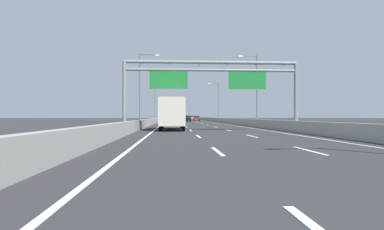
{
  "coord_description": "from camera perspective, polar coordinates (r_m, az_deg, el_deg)",
  "views": [
    {
      "loc": [
        -3.52,
        0.33,
        1.36
      ],
      "look_at": [
        0.72,
        69.44,
        1.58
      ],
      "focal_mm": 29.9,
      "sensor_mm": 36.0,
      "label": 1
    }
  ],
  "objects": [
    {
      "name": "barrier_right",
      "position": [
        110.16,
        1.91,
        -0.65
      ],
      "size": [
        0.45,
        220.0,
        0.95
      ],
      "color": "#9E9E99",
      "rests_on": "ground_plane"
    },
    {
      "name": "streetlamp_left_far",
      "position": [
        77.55,
        -6.43,
        2.8
      ],
      "size": [
        2.58,
        0.28,
        9.5
      ],
      "color": "slate",
      "rests_on": "ground_plane"
    },
    {
      "name": "lane_dash_left_16",
      "position": [
        147.18,
        -2.84,
        -0.71
      ],
      "size": [
        0.16,
        3.0,
        0.01
      ],
      "primitive_type": "cube",
      "color": "white",
      "rests_on": "ground_plane"
    },
    {
      "name": "lane_dash_right_11",
      "position": [
        102.31,
        -0.53,
        -0.94
      ],
      "size": [
        0.16,
        3.0,
        0.01
      ],
      "primitive_type": "cube",
      "color": "white",
      "rests_on": "ground_plane"
    },
    {
      "name": "edge_line_right",
      "position": [
        88.12,
        2.2,
        -1.07
      ],
      "size": [
        0.16,
        176.0,
        0.01
      ],
      "primitive_type": "cube",
      "color": "white",
      "rests_on": "ground_plane"
    },
    {
      "name": "lane_dash_right_10",
      "position": [
        93.33,
        -0.24,
        -1.02
      ],
      "size": [
        0.16,
        3.0,
        0.01
      ],
      "primitive_type": "cube",
      "color": "white",
      "rests_on": "ground_plane"
    },
    {
      "name": "blue_car",
      "position": [
        89.54,
        -1.37,
        -0.59
      ],
      "size": [
        1.82,
        4.67,
        1.41
      ],
      "color": "#2347AD",
      "rests_on": "ground_plane"
    },
    {
      "name": "lane_dash_left_10",
      "position": [
        93.19,
        -2.46,
        -1.02
      ],
      "size": [
        0.16,
        3.0,
        0.01
      ],
      "primitive_type": "cube",
      "color": "white",
      "rests_on": "ground_plane"
    },
    {
      "name": "lane_dash_left_7",
      "position": [
        66.2,
        -2.02,
        -1.36
      ],
      "size": [
        0.16,
        3.0,
        0.01
      ],
      "primitive_type": "cube",
      "color": "white",
      "rests_on": "ground_plane"
    },
    {
      "name": "streetlamp_right_far",
      "position": [
        78.22,
        4.57,
        2.77
      ],
      "size": [
        2.58,
        0.28,
        9.5
      ],
      "color": "slate",
      "rests_on": "ground_plane"
    },
    {
      "name": "lane_dash_left_4",
      "position": [
        39.23,
        -1.0,
        -2.16
      ],
      "size": [
        0.16,
        3.0,
        0.01
      ],
      "primitive_type": "cube",
      "color": "white",
      "rests_on": "ground_plane"
    },
    {
      "name": "ground_plane",
      "position": [
        99.74,
        -1.49,
        -0.97
      ],
      "size": [
        260.0,
        260.0,
        0.0
      ],
      "primitive_type": "plane",
      "color": "#2D2D30"
    },
    {
      "name": "lane_dash_right_3",
      "position": [
        30.66,
        6.49,
        -2.71
      ],
      "size": [
        0.16,
        3.0,
        0.01
      ],
      "primitive_type": "cube",
      "color": "white",
      "rests_on": "ground_plane"
    },
    {
      "name": "lane_dash_left_13",
      "position": [
        120.19,
        -2.69,
        -0.83
      ],
      "size": [
        0.16,
        3.0,
        0.01
      ],
      "primitive_type": "cube",
      "color": "white",
      "rests_on": "ground_plane"
    },
    {
      "name": "lane_dash_left_2",
      "position": [
        21.28,
        1.14,
        -3.82
      ],
      "size": [
        0.16,
        3.0,
        0.01
      ],
      "primitive_type": "cube",
      "color": "white",
      "rests_on": "ground_plane"
    },
    {
      "name": "lane_dash_right_17",
      "position": [
        156.26,
        -1.56,
        -0.68
      ],
      "size": [
        0.16,
        3.0,
        0.01
      ],
      "primitive_type": "cube",
      "color": "white",
      "rests_on": "ground_plane"
    },
    {
      "name": "lane_dash_left_3",
      "position": [
        30.25,
        -0.25,
        -2.75
      ],
      "size": [
        0.16,
        3.0,
        0.01
      ],
      "primitive_type": "cube",
      "color": "white",
      "rests_on": "ground_plane"
    },
    {
      "name": "lane_dash_right_15",
      "position": [
        138.28,
        -1.31,
        -0.75
      ],
      "size": [
        0.16,
        3.0,
        0.01
      ],
      "primitive_type": "cube",
      "color": "white",
      "rests_on": "ground_plane"
    },
    {
      "name": "streetlamp_left_mid",
      "position": [
        42.06,
        -8.92,
        5.33
      ],
      "size": [
        2.58,
        0.28,
        9.5
      ],
      "color": "slate",
      "rests_on": "ground_plane"
    },
    {
      "name": "streetlamp_right_mid",
      "position": [
        43.3,
        11.25,
        5.17
      ],
      "size": [
        2.58,
        0.28,
        9.5
      ],
      "color": "slate",
      "rests_on": "ground_plane"
    },
    {
      "name": "black_car",
      "position": [
        79.08,
        -0.89,
        -0.63
      ],
      "size": [
        1.83,
        4.41,
        1.49
      ],
      "color": "black",
      "rests_on": "ground_plane"
    },
    {
      "name": "lane_dash_right_2",
      "position": [
        21.87,
        10.6,
        -3.72
      ],
      "size": [
        0.16,
        3.0,
        0.01
      ],
      "primitive_type": "cube",
      "color": "white",
      "rests_on": "ground_plane"
    },
    {
      "name": "lane_dash_right_1",
      "position": [
        13.35,
        20.12,
        -5.98
      ],
      "size": [
        0.16,
        3.0,
        0.01
      ],
      "primitive_type": "cube",
      "color": "white",
      "rests_on": "ground_plane"
    },
    {
      "name": "lane_dash_right_7",
      "position": [
        66.39,
        1.08,
        -1.35
      ],
      "size": [
        0.16,
        3.0,
        0.01
      ],
      "primitive_type": "cube",
      "color": "white",
      "rests_on": "ground_plane"
    },
    {
      "name": "lane_dash_left_17",
      "position": [
        156.18,
        -2.88,
        -0.68
      ],
      "size": [
        0.16,
        3.0,
        0.01
      ],
      "primitive_type": "cube",
      "color": "white",
      "rests_on": "ground_plane"
    },
    {
      "name": "lane_dash_right_5",
      "position": [
        48.48,
        2.79,
        -1.78
      ],
      "size": [
        0.16,
        3.0,
        0.01
      ],
      "primitive_type": "cube",
      "color": "white",
      "rests_on": "ground_plane"
    },
    {
      "name": "box_truck",
      "position": [
        31.34,
        -3.6,
        0.39
      ],
      "size": [
        2.35,
        8.4,
        3.02
      ],
      "color": "#194799",
      "rests_on": "ground_plane"
    },
    {
      "name": "lane_dash_right_4",
      "position": [
        39.55,
        4.22,
        -2.14
      ],
      "size": [
        0.16,
        3.0,
        0.01
      ],
      "primitive_type": "cube",
      "color": "white",
      "rests_on": "ground_plane"
    },
    {
      "name": "lane_dash_right_13",
      "position": [
        120.29,
        -0.98,
        -0.83
      ],
      "size": [
        0.16,
        3.0,
        0.01
      ],
      "primitive_type": "cube",
      "color": "white",
      "rests_on": "ground_plane"
    },
    {
      "name": "lane_dash_left_15",
      "position": [
        138.18,
        -2.8,
        -0.75
      ],
      "size": [
        0.16,
        3.0,
        0.01
      ],
      "primitive_type": "cube",
      "color": "white",
      "rests_on": "ground_plane"
    },
    {
      "name": "lane_dash_left_8",
      "position": [
        75.2,
        -2.2,
        -1.22
      ],
      "size": [
        0.16,
        3.0,
        0.01
      ],
      "primitive_type": "cube",
      "color": "white",
      "rests_on": "ground_plane"
    },
    {
      "name": "sign_gantry",
      "position": [
        29.01,
        3.37,
        6.63
      ],
      "size": [
        15.9,
        0.36,
        6.36
      ],
      "color": "gray",
      "rests_on": "ground_plane"
    },
    {
      "name": "lane_dash_left_12",
      "position": [
        111.19,
        -2.63,
        -0.88
      ],
      "size": [
        0.16,
        3.0,
        0.01
      ],
      "primitive_type": "cube",
      "color": "white",
      "rests_on": "ground_plane"
    },
    {
      "name": "lane_dash_left_14",
      "position": [
        129.19,
        -2.75,
        -0.79
      ],
      "size": [
        0.16,
        3.0,
        0.01
      ],
      "primitive_type": "cube",
      "color": "white",
      "rests_on": "ground_plane"
    },
    {
      "name": "lane_dash_right_12",
      "position": [
        111.3,
        -0.77,
        -0.88
      ],
      "size": [
        0.16,
        3.0,
        0.01
      ],
      "primitive_type": "cube",
      "color": "white",
      "rests_on": "ground_plane"
    },
    {
      "name": "lane_dash_left_6",
      "position": [
        57.21,
        -1.79,
        -1.54
      ],
      "size": [
        0.16,
        3.0,
        0.01
      ],
      "primitive_type": "cube",
      "color": "white",
      "rests_on": "ground_plane"
    },
    {
      "name": "lane_dash_right_8",
      "position": [
        75.37,
        0.54,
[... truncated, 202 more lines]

